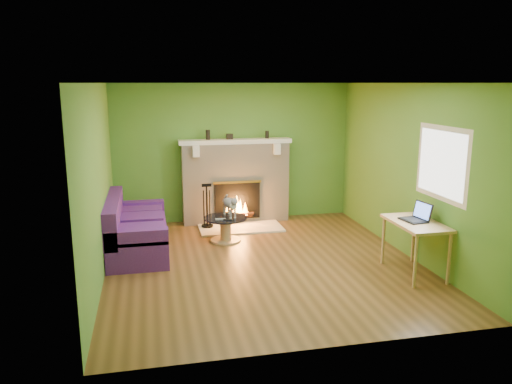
{
  "coord_description": "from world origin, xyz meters",
  "views": [
    {
      "loc": [
        -1.58,
        -6.8,
        2.6
      ],
      "look_at": [
        -0.02,
        0.4,
        0.99
      ],
      "focal_mm": 35.0,
      "sensor_mm": 36.0,
      "label": 1
    }
  ],
  "objects_px": {
    "desk": "(416,228)",
    "cat": "(230,206)",
    "coffee_table": "(226,227)",
    "sofa": "(134,231)"
  },
  "relations": [
    {
      "from": "desk",
      "to": "cat",
      "type": "height_order",
      "value": "cat"
    },
    {
      "from": "coffee_table",
      "to": "cat",
      "type": "height_order",
      "value": "cat"
    },
    {
      "from": "desk",
      "to": "cat",
      "type": "relative_size",
      "value": 1.69
    },
    {
      "from": "sofa",
      "to": "desk",
      "type": "xyz_separation_m",
      "value": [
        3.81,
        -1.79,
        0.32
      ]
    },
    {
      "from": "sofa",
      "to": "cat",
      "type": "distance_m",
      "value": 1.6
    },
    {
      "from": "sofa",
      "to": "coffee_table",
      "type": "distance_m",
      "value": 1.5
    },
    {
      "from": "coffee_table",
      "to": "desk",
      "type": "xyz_separation_m",
      "value": [
        2.33,
        -2.01,
        0.42
      ]
    },
    {
      "from": "desk",
      "to": "coffee_table",
      "type": "bearing_deg",
      "value": 139.22
    },
    {
      "from": "sofa",
      "to": "cat",
      "type": "height_order",
      "value": "sofa"
    },
    {
      "from": "cat",
      "to": "desk",
      "type": "bearing_deg",
      "value": -53.82
    }
  ]
}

